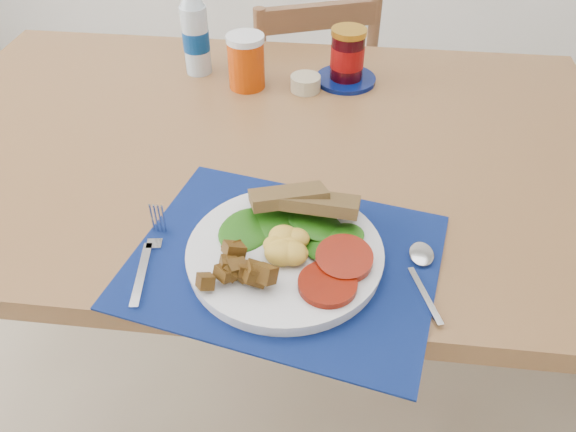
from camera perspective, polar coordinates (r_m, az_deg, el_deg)
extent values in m
plane|color=tan|center=(1.54, -3.15, -20.84)|extent=(4.00, 4.00, 0.00)
cube|color=brown|center=(1.11, -2.89, 7.00)|extent=(1.40, 0.90, 0.04)
cylinder|color=brown|center=(1.82, -20.84, 4.83)|extent=(0.06, 0.06, 0.71)
cylinder|color=brown|center=(1.71, 21.47, 1.93)|extent=(0.06, 0.06, 0.71)
cube|color=#54301E|center=(1.86, 1.26, 9.52)|extent=(0.48, 0.47, 0.04)
cylinder|color=#54301E|center=(2.13, 4.24, 7.45)|extent=(0.03, 0.03, 0.36)
cylinder|color=#54301E|center=(2.06, -4.15, 6.26)|extent=(0.03, 0.03, 0.36)
cylinder|color=#54301E|center=(1.90, 6.93, 2.65)|extent=(0.03, 0.03, 0.36)
cylinder|color=#54301E|center=(1.83, -2.34, 1.17)|extent=(0.03, 0.03, 0.36)
cube|color=#54301E|center=(1.54, 3.14, 19.60)|extent=(0.32, 0.15, 0.43)
cylinder|color=#54301E|center=(1.65, 25.38, -8.70)|extent=(0.04, 0.04, 0.40)
cube|color=black|center=(0.84, -0.31, -4.45)|extent=(0.51, 0.43, 0.00)
cylinder|color=silver|center=(0.83, -0.32, -3.91)|extent=(0.29, 0.29, 0.02)
ellipsoid|color=yellow|center=(0.81, -0.01, -2.90)|extent=(0.07, 0.06, 0.03)
cylinder|color=maroon|center=(0.79, 4.89, -5.74)|extent=(0.08, 0.08, 0.01)
ellipsoid|color=#073C07|center=(0.85, 0.69, -1.24)|extent=(0.15, 0.09, 0.01)
cube|color=olive|center=(0.87, 1.67, 1.67)|extent=(0.13, 0.09, 0.04)
cube|color=#B2B5BA|center=(0.84, -14.66, -5.72)|extent=(0.03, 0.13, 0.00)
cube|color=#B2B5BA|center=(0.90, -13.05, -1.87)|extent=(0.03, 0.07, 0.00)
cube|color=#B2B5BA|center=(0.81, 13.73, -7.85)|extent=(0.05, 0.10, 0.00)
ellipsoid|color=#B2B5BA|center=(0.87, 13.38, -3.86)|extent=(0.04, 0.05, 0.00)
cylinder|color=#ADBFCC|center=(1.33, -9.32, 17.19)|extent=(0.06, 0.06, 0.15)
cylinder|color=navy|center=(1.33, -9.32, 17.19)|extent=(0.06, 0.06, 0.04)
cylinder|color=#BA3804|center=(1.27, -4.26, 15.24)|extent=(0.08, 0.08, 0.11)
cylinder|color=tan|center=(1.26, 1.79, 13.33)|extent=(0.07, 0.07, 0.03)
cylinder|color=#051251|center=(1.31, 5.87, 13.65)|extent=(0.14, 0.14, 0.01)
cylinder|color=black|center=(1.29, 6.04, 15.82)|extent=(0.07, 0.07, 0.10)
cylinder|color=maroon|center=(1.29, 6.04, 15.84)|extent=(0.07, 0.07, 0.05)
cylinder|color=#BC831F|center=(1.26, 6.23, 18.11)|extent=(0.08, 0.08, 0.01)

